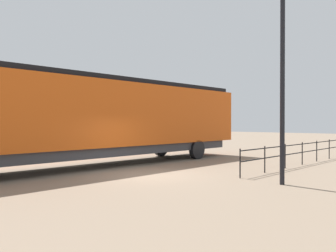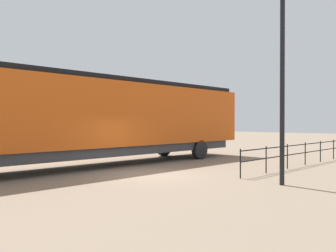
% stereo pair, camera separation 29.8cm
% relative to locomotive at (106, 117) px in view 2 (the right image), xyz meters
% --- Properties ---
extents(ground_plane, '(120.00, 120.00, 0.00)m').
position_rel_locomotive_xyz_m(ground_plane, '(3.84, -0.66, -2.40)').
color(ground_plane, '#84705B').
extents(locomotive, '(3.19, 18.85, 4.27)m').
position_rel_locomotive_xyz_m(locomotive, '(0.00, 0.00, 0.00)').
color(locomotive, '#D15114').
rests_on(locomotive, ground_plane).
extents(lamp_post, '(0.57, 0.57, 7.08)m').
position_rel_locomotive_xyz_m(lamp_post, '(8.81, 0.81, 2.72)').
color(lamp_post, black).
rests_on(lamp_post, ground_plane).
extents(platform_fence, '(0.05, 11.89, 1.13)m').
position_rel_locomotive_xyz_m(platform_fence, '(7.02, 6.98, -1.66)').
color(platform_fence, black).
rests_on(platform_fence, ground_plane).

